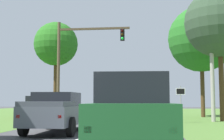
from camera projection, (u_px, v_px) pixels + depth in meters
ground_plane at (92, 132)px, 15.13m from camera, size 120.00×120.00×0.00m
red_suv_near at (132, 115)px, 8.31m from camera, size 2.23×4.91×2.09m
pickup_truck_lead at (58, 112)px, 14.83m from camera, size 2.25×5.44×1.82m
traffic_light at (76, 56)px, 25.72m from camera, size 5.78×0.40×7.71m
keep_moving_sign at (181, 99)px, 21.38m from camera, size 0.60×0.09×2.41m
oak_tree_right at (201, 39)px, 29.28m from camera, size 5.92×5.92×9.93m
crossing_suv_far at (46, 106)px, 27.34m from camera, size 4.57×2.12×1.84m
utility_pole_right at (212, 57)px, 22.88m from camera, size 0.28×0.28×9.05m
extra_tree_1 at (56, 44)px, 33.42m from camera, size 4.48×4.48×9.48m
extra_tree_2 at (220, 23)px, 23.54m from camera, size 5.06×5.06×9.60m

